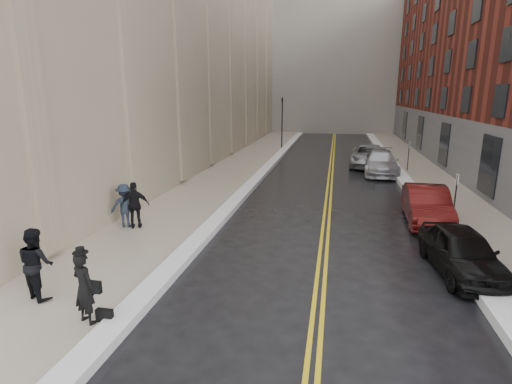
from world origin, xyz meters
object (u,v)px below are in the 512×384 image
at_px(car_black, 462,251).
at_px(pedestrian_main, 84,288).
at_px(pedestrian_c, 135,205).
at_px(pedestrian_b, 125,206).
at_px(car_silver_near, 381,162).
at_px(pedestrian_a, 36,263).
at_px(car_maroon, 427,205).
at_px(car_silver_far, 369,156).

xyz_separation_m(car_black, pedestrian_main, (-9.76, -5.05, 0.32)).
distance_m(pedestrian_main, pedestrian_c, 7.09).
bearing_deg(pedestrian_main, car_black, -133.49).
bearing_deg(pedestrian_b, car_black, 155.30).
height_order(car_black, pedestrian_b, pedestrian_b).
distance_m(car_black, pedestrian_b, 12.57).
relative_size(car_silver_near, pedestrian_main, 3.12).
relative_size(car_black, pedestrian_b, 2.35).
distance_m(pedestrian_main, pedestrian_a, 2.18).
bearing_deg(pedestrian_a, pedestrian_main, -178.32).
xyz_separation_m(car_black, car_silver_near, (-0.87, 16.28, 0.08)).
bearing_deg(pedestrian_a, car_maroon, -116.38).
bearing_deg(pedestrian_a, car_silver_near, -93.22).
relative_size(car_silver_far, pedestrian_main, 3.29).
bearing_deg(car_black, car_silver_near, 87.16).
bearing_deg(car_black, pedestrian_a, -166.27).
height_order(car_silver_near, pedestrian_b, pedestrian_b).
height_order(car_silver_near, pedestrian_main, pedestrian_main).
xyz_separation_m(car_maroon, pedestrian_a, (-11.76, -9.47, 0.34)).
distance_m(car_silver_near, car_silver_far, 3.07).
distance_m(car_silver_near, pedestrian_b, 18.62).
distance_m(car_black, car_maroon, 5.27).
xyz_separation_m(pedestrian_b, pedestrian_c, (0.47, -0.01, 0.05)).
relative_size(car_silver_far, pedestrian_c, 3.08).
relative_size(car_maroon, pedestrian_a, 2.45).
bearing_deg(pedestrian_main, pedestrian_a, -3.98).
relative_size(pedestrian_main, pedestrian_c, 0.93).
height_order(car_maroon, pedestrian_a, pedestrian_a).
bearing_deg(car_black, pedestrian_main, -158.53).
distance_m(car_silver_near, pedestrian_main, 23.11).
height_order(car_silver_far, pedestrian_b, pedestrian_b).
relative_size(car_maroon, car_silver_near, 0.86).
height_order(car_black, car_silver_near, car_silver_near).
height_order(pedestrian_main, pedestrian_b, pedestrian_b).
relative_size(car_black, car_silver_near, 0.76).
height_order(pedestrian_a, pedestrian_b, pedestrian_a).
bearing_deg(pedestrian_b, car_silver_far, -138.93).
height_order(car_maroon, pedestrian_b, pedestrian_b).
bearing_deg(pedestrian_c, car_black, 149.83).
distance_m(car_maroon, car_silver_near, 11.04).
relative_size(car_maroon, pedestrian_b, 2.65).
bearing_deg(car_maroon, pedestrian_b, -161.03).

